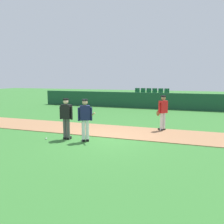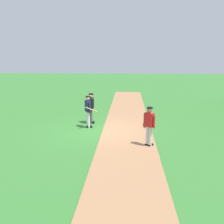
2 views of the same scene
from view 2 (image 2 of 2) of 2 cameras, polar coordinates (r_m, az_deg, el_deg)
ground_plane at (r=13.84m, az=-3.18°, el=-4.01°), size 80.00×80.00×0.00m
infield_dirt_path at (r=13.74m, az=3.33°, el=-4.07°), size 28.00×2.58×0.03m
batter_navy_jersey at (r=14.13m, az=-5.27°, el=0.36°), size 0.74×0.70×1.76m
umpire_home_plate at (r=14.99m, az=-4.57°, el=1.22°), size 0.59×0.32×1.76m
runner_red_jersey at (r=11.34m, az=8.10°, el=-2.84°), size 0.54×0.52×1.76m
baseball at (r=16.06m, az=-5.24°, el=-1.54°), size 0.07×0.07×0.07m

